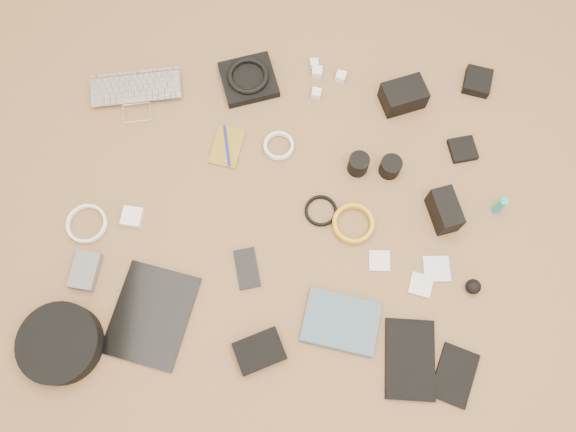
{
  "coord_description": "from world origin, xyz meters",
  "views": [
    {
      "loc": [
        0.04,
        -0.54,
        1.64
      ],
      "look_at": [
        0.03,
        -0.01,
        0.02
      ],
      "focal_mm": 35.0,
      "sensor_mm": 36.0,
      "label": 1
    }
  ],
  "objects_px": {
    "headphone_case": "(60,343)",
    "paperback": "(336,350)",
    "tablet": "(152,315)",
    "phone": "(247,268)",
    "laptop": "(137,100)",
    "dslr_camera": "(403,96)"
  },
  "relations": [
    {
      "from": "headphone_case",
      "to": "paperback",
      "type": "relative_size",
      "value": 1.08
    },
    {
      "from": "tablet",
      "to": "phone",
      "type": "bearing_deg",
      "value": 41.77
    },
    {
      "from": "tablet",
      "to": "paperback",
      "type": "xyz_separation_m",
      "value": [
        0.53,
        -0.09,
        0.0
      ]
    },
    {
      "from": "tablet",
      "to": "paperback",
      "type": "distance_m",
      "value": 0.54
    },
    {
      "from": "phone",
      "to": "paperback",
      "type": "bearing_deg",
      "value": -53.76
    },
    {
      "from": "tablet",
      "to": "phone",
      "type": "distance_m",
      "value": 0.31
    },
    {
      "from": "laptop",
      "to": "paperback",
      "type": "xyz_separation_m",
      "value": [
        0.65,
        -0.79,
        -0.0
      ]
    },
    {
      "from": "tablet",
      "to": "phone",
      "type": "relative_size",
      "value": 2.3
    },
    {
      "from": "dslr_camera",
      "to": "phone",
      "type": "height_order",
      "value": "dslr_camera"
    },
    {
      "from": "dslr_camera",
      "to": "headphone_case",
      "type": "bearing_deg",
      "value": -160.22
    },
    {
      "from": "laptop",
      "to": "tablet",
      "type": "height_order",
      "value": "laptop"
    },
    {
      "from": "laptop",
      "to": "phone",
      "type": "distance_m",
      "value": 0.68
    },
    {
      "from": "phone",
      "to": "headphone_case",
      "type": "xyz_separation_m",
      "value": [
        -0.51,
        -0.23,
        0.03
      ]
    },
    {
      "from": "tablet",
      "to": "headphone_case",
      "type": "bearing_deg",
      "value": -146.24
    },
    {
      "from": "tablet",
      "to": "headphone_case",
      "type": "relative_size",
      "value": 1.22
    },
    {
      "from": "phone",
      "to": "paperback",
      "type": "distance_m",
      "value": 0.35
    },
    {
      "from": "headphone_case",
      "to": "paperback",
      "type": "xyz_separation_m",
      "value": [
        0.77,
        0.0,
        -0.02
      ]
    },
    {
      "from": "dslr_camera",
      "to": "paperback",
      "type": "bearing_deg",
      "value": -124.55
    },
    {
      "from": "dslr_camera",
      "to": "tablet",
      "type": "height_order",
      "value": "dslr_camera"
    },
    {
      "from": "dslr_camera",
      "to": "headphone_case",
      "type": "xyz_separation_m",
      "value": [
        -1.0,
        -0.8,
        -0.01
      ]
    },
    {
      "from": "laptop",
      "to": "paperback",
      "type": "distance_m",
      "value": 1.02
    },
    {
      "from": "phone",
      "to": "headphone_case",
      "type": "height_order",
      "value": "headphone_case"
    }
  ]
}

